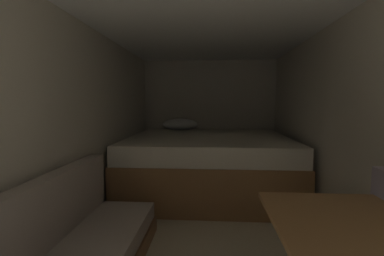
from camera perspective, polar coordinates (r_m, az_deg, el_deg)
The scene contains 7 objects.
ground_plane at distance 2.72m, azimuth 3.04°, elevation -21.83°, with size 6.95×6.95×0.00m, color beige.
wall_back at distance 4.93m, azimuth 3.56°, elevation 2.32°, with size 2.39×0.05×1.97m, color beige.
wall_left at distance 2.72m, azimuth -22.36°, elevation -0.48°, with size 0.05×4.95×1.97m, color beige.
wall_right at distance 2.69m, azimuth 28.95°, elevation -0.80°, with size 0.05×4.95×1.97m, color beige.
ceiling_slab at distance 2.54m, azimuth 3.27°, elevation 22.63°, with size 2.39×4.95×0.05m, color white.
bed at distance 3.93m, azimuth 3.31°, elevation -7.21°, with size 2.17×2.04×0.97m.
dinette_table at distance 1.49m, azimuth 28.49°, elevation -19.62°, with size 0.63×0.67×0.73m.
Camera 1 is at (0.03, -0.70, 1.24)m, focal length 25.91 mm.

